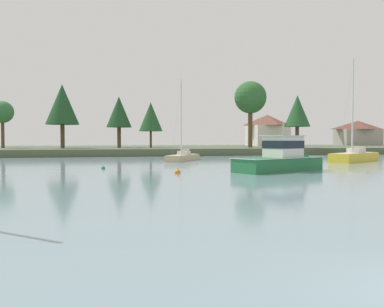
{
  "coord_description": "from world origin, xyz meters",
  "views": [
    {
      "loc": [
        -6.21,
        -6.13,
        2.89
      ],
      "look_at": [
        3.23,
        35.48,
        1.39
      ],
      "focal_mm": 37.8,
      "sensor_mm": 36.0,
      "label": 1
    }
  ],
  "objects_px": {
    "sailboat_yellow": "(354,159)",
    "sailboat_sand": "(183,159)",
    "mooring_buoy_orange": "(177,172)",
    "cruiser_green": "(286,163)",
    "mooring_buoy_green": "(103,168)"
  },
  "relations": [
    {
      "from": "cruiser_green",
      "to": "sailboat_yellow",
      "type": "height_order",
      "value": "sailboat_yellow"
    },
    {
      "from": "mooring_buoy_orange",
      "to": "mooring_buoy_green",
      "type": "bearing_deg",
      "value": 131.64
    },
    {
      "from": "cruiser_green",
      "to": "sailboat_yellow",
      "type": "relative_size",
      "value": 0.75
    },
    {
      "from": "sailboat_yellow",
      "to": "mooring_buoy_orange",
      "type": "bearing_deg",
      "value": -153.83
    },
    {
      "from": "sailboat_sand",
      "to": "sailboat_yellow",
      "type": "bearing_deg",
      "value": -18.13
    },
    {
      "from": "cruiser_green",
      "to": "mooring_buoy_orange",
      "type": "bearing_deg",
      "value": -176.82
    },
    {
      "from": "cruiser_green",
      "to": "mooring_buoy_orange",
      "type": "height_order",
      "value": "cruiser_green"
    },
    {
      "from": "sailboat_yellow",
      "to": "sailboat_sand",
      "type": "bearing_deg",
      "value": 161.87
    },
    {
      "from": "sailboat_sand",
      "to": "mooring_buoy_green",
      "type": "distance_m",
      "value": 16.55
    },
    {
      "from": "cruiser_green",
      "to": "mooring_buoy_green",
      "type": "height_order",
      "value": "cruiser_green"
    },
    {
      "from": "cruiser_green",
      "to": "mooring_buoy_orange",
      "type": "distance_m",
      "value": 10.28
    },
    {
      "from": "cruiser_green",
      "to": "sailboat_sand",
      "type": "relative_size",
      "value": 0.92
    },
    {
      "from": "sailboat_sand",
      "to": "cruiser_green",
      "type": "bearing_deg",
      "value": -73.1
    },
    {
      "from": "sailboat_sand",
      "to": "mooring_buoy_orange",
      "type": "height_order",
      "value": "sailboat_sand"
    },
    {
      "from": "mooring_buoy_orange",
      "to": "cruiser_green",
      "type": "bearing_deg",
      "value": 3.18
    }
  ]
}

